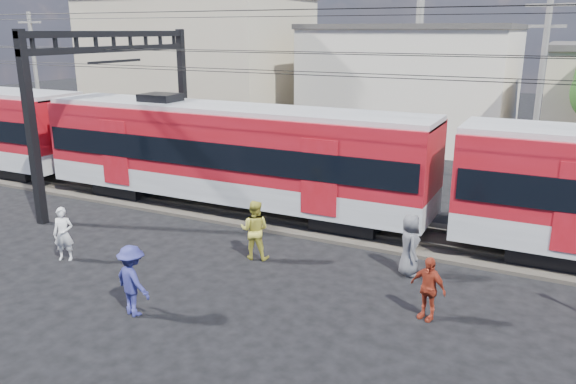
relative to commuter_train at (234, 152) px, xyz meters
name	(u,v)px	position (x,y,z in m)	size (l,w,h in m)	color
ground	(216,325)	(4.35, -8.00, -2.40)	(120.00, 120.00, 0.00)	black
track_bed	(336,225)	(4.35, 0.00, -2.34)	(70.00, 3.40, 0.12)	#2D2823
rail_near	(328,228)	(4.35, -0.75, -2.22)	(70.00, 0.12, 0.12)	#59544C
rail_far	(344,216)	(4.35, 0.75, -2.22)	(70.00, 0.12, 0.12)	#59544C
commuter_train	(234,152)	(0.00, 0.00, 0.00)	(50.30, 3.08, 4.17)	black
catenary	(142,76)	(-4.30, 0.00, 2.73)	(70.00, 9.30, 7.52)	black
building_west	(200,63)	(-12.65, 16.00, 2.25)	(14.28, 10.20, 9.30)	tan
building_midwest	(416,82)	(2.35, 19.00, 1.25)	(12.24, 12.24, 7.30)	beige
utility_pole_mid	(539,92)	(10.35, 7.00, 2.13)	(1.80, 0.24, 8.50)	slate
utility_pole_west	(36,76)	(-17.65, 6.00, 1.88)	(1.80, 0.24, 8.00)	slate
pedestrian_a	(63,234)	(-2.14, -6.65, -1.55)	(0.62, 0.41, 1.71)	silver
pedestrian_b	(255,230)	(3.14, -3.91, -1.45)	(0.92, 0.72, 1.90)	gold
pedestrian_c	(132,281)	(2.19, -8.43, -1.48)	(1.19, 0.69, 1.85)	navy
pedestrian_d	(428,288)	(8.89, -5.37, -1.58)	(0.97, 0.40, 1.65)	maroon
pedestrian_e	(410,245)	(7.80, -2.97, -1.47)	(0.91, 0.59, 1.85)	#4B4C50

